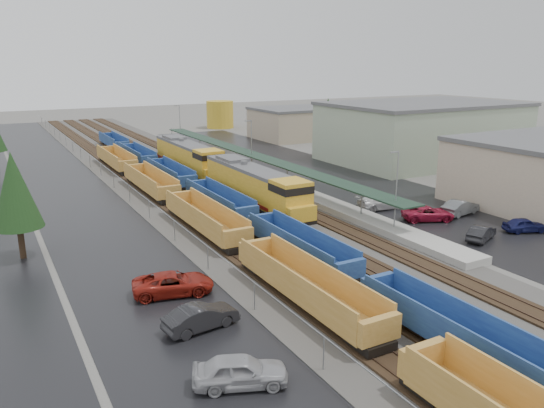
{
  "coord_description": "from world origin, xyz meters",
  "views": [
    {
      "loc": [
        -23.91,
        -16.44,
        15.89
      ],
      "look_at": [
        1.01,
        28.65,
        2.0
      ],
      "focal_mm": 35.0,
      "sensor_mm": 36.0,
      "label": 1
    }
  ],
  "objects_px": {
    "well_string_blue": "(219,202)",
    "storage_tank": "(220,114)",
    "locomotive_trail": "(189,157)",
    "parked_car_east_c": "(380,202)",
    "parked_car_east_d": "(525,225)",
    "locomotive_lead": "(256,187)",
    "well_string_yellow": "(205,220)",
    "parked_car_east_b": "(428,214)",
    "parked_car_west_b": "(201,317)",
    "parked_car_east_a": "(481,233)",
    "parked_car_west_a": "(240,371)",
    "parked_car_east_e": "(460,208)",
    "parked_car_west_c": "(173,284)"
  },
  "relations": [
    {
      "from": "well_string_blue",
      "to": "parked_car_west_a",
      "type": "distance_m",
      "value": 32.45
    },
    {
      "from": "locomotive_lead",
      "to": "parked_car_west_c",
      "type": "xyz_separation_m",
      "value": [
        -15.31,
        -17.06,
        -1.77
      ]
    },
    {
      "from": "well_string_blue",
      "to": "parked_car_west_a",
      "type": "bearing_deg",
      "value": -111.58
    },
    {
      "from": "parked_car_east_d",
      "to": "parked_car_east_e",
      "type": "relative_size",
      "value": 0.83
    },
    {
      "from": "parked_car_west_b",
      "to": "locomotive_lead",
      "type": "bearing_deg",
      "value": -41.78
    },
    {
      "from": "locomotive_trail",
      "to": "parked_car_east_d",
      "type": "relative_size",
      "value": 5.25
    },
    {
      "from": "parked_car_west_b",
      "to": "well_string_blue",
      "type": "bearing_deg",
      "value": -33.39
    },
    {
      "from": "well_string_yellow",
      "to": "parked_car_west_a",
      "type": "xyz_separation_m",
      "value": [
        -7.93,
        -24.35,
        -0.4
      ]
    },
    {
      "from": "well_string_yellow",
      "to": "well_string_blue",
      "type": "distance_m",
      "value": 7.06
    },
    {
      "from": "parked_car_east_a",
      "to": "locomotive_trail",
      "type": "bearing_deg",
      "value": -3.97
    },
    {
      "from": "well_string_blue",
      "to": "parked_car_east_b",
      "type": "height_order",
      "value": "well_string_blue"
    },
    {
      "from": "parked_car_east_b",
      "to": "parked_car_east_c",
      "type": "bearing_deg",
      "value": 37.76
    },
    {
      "from": "well_string_yellow",
      "to": "parked_car_west_c",
      "type": "height_order",
      "value": "well_string_yellow"
    },
    {
      "from": "parked_car_east_b",
      "to": "parked_car_east_d",
      "type": "height_order",
      "value": "parked_car_east_b"
    },
    {
      "from": "well_string_blue",
      "to": "storage_tank",
      "type": "relative_size",
      "value": 17.36
    },
    {
      "from": "storage_tank",
      "to": "parked_car_east_d",
      "type": "distance_m",
      "value": 90.85
    },
    {
      "from": "well_string_yellow",
      "to": "parked_car_east_b",
      "type": "height_order",
      "value": "well_string_yellow"
    },
    {
      "from": "parked_car_east_b",
      "to": "parked_car_east_c",
      "type": "distance_m",
      "value": 5.97
    },
    {
      "from": "parked_car_west_b",
      "to": "parked_car_east_c",
      "type": "relative_size",
      "value": 0.85
    },
    {
      "from": "storage_tank",
      "to": "parked_car_west_a",
      "type": "relative_size",
      "value": 1.36
    },
    {
      "from": "parked_car_east_e",
      "to": "parked_car_west_b",
      "type": "bearing_deg",
      "value": 96.96
    },
    {
      "from": "parked_car_west_b",
      "to": "parked_car_east_a",
      "type": "relative_size",
      "value": 1.12
    },
    {
      "from": "well_string_blue",
      "to": "parked_car_east_a",
      "type": "relative_size",
      "value": 26.99
    },
    {
      "from": "parked_car_east_a",
      "to": "parked_car_east_b",
      "type": "bearing_deg",
      "value": -24.56
    },
    {
      "from": "well_string_yellow",
      "to": "well_string_blue",
      "type": "xyz_separation_m",
      "value": [
        4.0,
        5.82,
        -0.07
      ]
    },
    {
      "from": "parked_car_west_a",
      "to": "parked_car_east_c",
      "type": "height_order",
      "value": "parked_car_west_a"
    },
    {
      "from": "well_string_yellow",
      "to": "parked_car_west_a",
      "type": "bearing_deg",
      "value": -108.04
    },
    {
      "from": "locomotive_lead",
      "to": "locomotive_trail",
      "type": "bearing_deg",
      "value": 90.0
    },
    {
      "from": "storage_tank",
      "to": "parked_car_east_c",
      "type": "height_order",
      "value": "storage_tank"
    },
    {
      "from": "parked_car_west_c",
      "to": "parked_car_east_e",
      "type": "distance_m",
      "value": 33.67
    },
    {
      "from": "well_string_yellow",
      "to": "parked_car_west_b",
      "type": "height_order",
      "value": "well_string_yellow"
    },
    {
      "from": "parked_car_east_a",
      "to": "parked_car_west_b",
      "type": "bearing_deg",
      "value": 74.39
    },
    {
      "from": "locomotive_lead",
      "to": "parked_car_east_c",
      "type": "xyz_separation_m",
      "value": [
        12.06,
        -6.73,
        -1.75
      ]
    },
    {
      "from": "parked_car_west_a",
      "to": "well_string_blue",
      "type": "bearing_deg",
      "value": 0.28
    },
    {
      "from": "parked_car_east_b",
      "to": "parked_car_east_e",
      "type": "distance_m",
      "value": 4.54
    },
    {
      "from": "locomotive_lead",
      "to": "locomotive_trail",
      "type": "distance_m",
      "value": 21.0
    },
    {
      "from": "well_string_blue",
      "to": "parked_car_east_c",
      "type": "bearing_deg",
      "value": -25.55
    },
    {
      "from": "parked_car_west_a",
      "to": "parked_car_east_d",
      "type": "bearing_deg",
      "value": -53.0
    },
    {
      "from": "parked_car_west_b",
      "to": "parked_car_east_a",
      "type": "height_order",
      "value": "parked_car_west_b"
    },
    {
      "from": "locomotive_trail",
      "to": "parked_car_west_c",
      "type": "distance_m",
      "value": 41.07
    },
    {
      "from": "storage_tank",
      "to": "parked_car_east_a",
      "type": "relative_size",
      "value": 1.56
    },
    {
      "from": "locomotive_lead",
      "to": "parked_car_west_c",
      "type": "bearing_deg",
      "value": -131.91
    },
    {
      "from": "locomotive_trail",
      "to": "parked_car_east_b",
      "type": "xyz_separation_m",
      "value": [
        13.53,
        -33.52,
        -1.82
      ]
    },
    {
      "from": "locomotive_trail",
      "to": "parked_car_east_c",
      "type": "height_order",
      "value": "locomotive_trail"
    },
    {
      "from": "parked_car_east_a",
      "to": "parked_car_east_d",
      "type": "xyz_separation_m",
      "value": [
        5.62,
        -0.33,
        -0.0
      ]
    },
    {
      "from": "parked_car_east_c",
      "to": "well_string_blue",
      "type": "bearing_deg",
      "value": 69.81
    },
    {
      "from": "parked_car_west_c",
      "to": "parked_car_east_a",
      "type": "bearing_deg",
      "value": -81.74
    },
    {
      "from": "parked_car_east_b",
      "to": "parked_car_east_e",
      "type": "xyz_separation_m",
      "value": [
        4.53,
        -0.13,
        0.07
      ]
    },
    {
      "from": "locomotive_lead",
      "to": "well_string_yellow",
      "type": "height_order",
      "value": "locomotive_lead"
    },
    {
      "from": "well_string_blue",
      "to": "parked_car_east_c",
      "type": "relative_size",
      "value": 20.62
    }
  ]
}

